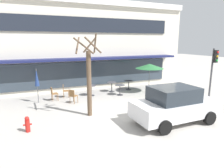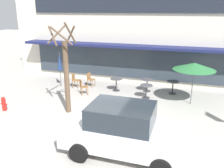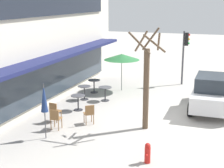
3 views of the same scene
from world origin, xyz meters
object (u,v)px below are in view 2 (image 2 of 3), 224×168
at_px(cafe_table_near_wall, 116,83).
at_px(fire_hydrant, 4,104).
at_px(cafe_table_mid_patio, 147,83).
at_px(cafe_chair_1, 75,79).
at_px(cafe_chair_2, 83,86).
at_px(cafe_table_by_tree, 146,89).
at_px(street_tree, 66,71).
at_px(parked_sedan, 124,130).
at_px(cafe_chair_0, 90,78).
at_px(cafe_table_streetside, 173,85).
at_px(patio_umbrella_green_folded, 194,66).
at_px(patio_umbrella_cream_folded, 60,61).

bearing_deg(cafe_table_near_wall, fire_hydrant, -133.45).
distance_m(cafe_table_mid_patio, fire_hydrant, 7.90).
height_order(cafe_chair_1, cafe_chair_2, same).
bearing_deg(cafe_table_by_tree, street_tree, -136.64).
bearing_deg(parked_sedan, cafe_chair_0, 122.09).
xyz_separation_m(cafe_table_mid_patio, cafe_chair_1, (-4.45, -0.68, 0.01)).
bearing_deg(cafe_table_mid_patio, cafe_table_streetside, 1.84).
bearing_deg(cafe_chair_0, cafe_table_streetside, 2.56).
bearing_deg(cafe_table_streetside, cafe_chair_2, -159.85).
distance_m(cafe_table_by_tree, patio_umbrella_green_folded, 2.82).
bearing_deg(patio_umbrella_cream_folded, cafe_chair_1, 5.14).
distance_m(cafe_chair_0, cafe_chair_1, 0.96).
bearing_deg(patio_umbrella_cream_folded, street_tree, -55.41).
bearing_deg(cafe_chair_1, cafe_table_streetside, 6.94).
distance_m(patio_umbrella_cream_folded, parked_sedan, 8.33).
xyz_separation_m(cafe_table_by_tree, cafe_chair_2, (-3.56, -0.60, 0.01)).
height_order(cafe_table_near_wall, patio_umbrella_green_folded, patio_umbrella_green_folded).
xyz_separation_m(patio_umbrella_green_folded, fire_hydrant, (-8.63, -3.72, -1.67)).
xyz_separation_m(cafe_chair_2, parked_sedan, (3.83, -4.90, 0.35)).
relative_size(patio_umbrella_green_folded, street_tree, 0.52).
relative_size(cafe_chair_1, parked_sedan, 0.21).
bearing_deg(street_tree, cafe_table_by_tree, 43.36).
relative_size(cafe_chair_0, street_tree, 0.21).
relative_size(street_tree, fire_hydrant, 6.00).
bearing_deg(patio_umbrella_green_folded, cafe_chair_1, 174.94).
bearing_deg(cafe_chair_1, cafe_table_by_tree, -5.83).
bearing_deg(cafe_table_near_wall, cafe_table_by_tree, -19.21).
bearing_deg(fire_hydrant, cafe_table_near_wall, 46.55).
bearing_deg(cafe_table_streetside, street_tree, -137.10).
distance_m(cafe_table_streetside, street_tree, 6.39).
relative_size(patio_umbrella_cream_folded, cafe_chair_1, 2.47).
bearing_deg(cafe_chair_2, parked_sedan, -51.97).
height_order(cafe_chair_0, cafe_chair_1, same).
xyz_separation_m(cafe_table_near_wall, fire_hydrant, (-4.31, -4.55, -0.16)).
relative_size(cafe_table_near_wall, cafe_table_by_tree, 1.00).
bearing_deg(cafe_table_near_wall, street_tree, -108.78).
relative_size(cafe_table_streetside, patio_umbrella_cream_folded, 0.35).
bearing_deg(cafe_table_streetside, cafe_table_by_tree, -138.23).
bearing_deg(cafe_chair_0, cafe_chair_2, -81.88).
bearing_deg(cafe_chair_2, fire_hydrant, -129.54).
distance_m(cafe_chair_2, fire_hydrant, 4.24).
relative_size(cafe_table_streetside, cafe_table_mid_patio, 1.00).
bearing_deg(cafe_table_mid_patio, patio_umbrella_green_folded, -27.07).
bearing_deg(street_tree, fire_hydrant, -164.66).
xyz_separation_m(cafe_table_near_wall, cafe_chair_1, (-2.66, -0.21, 0.01)).
bearing_deg(cafe_chair_0, cafe_table_near_wall, -8.90).
xyz_separation_m(cafe_table_mid_patio, fire_hydrant, (-6.10, -5.01, -0.16)).
height_order(cafe_table_near_wall, fire_hydrant, cafe_table_near_wall).
relative_size(cafe_table_near_wall, patio_umbrella_cream_folded, 0.35).
bearing_deg(fire_hydrant, cafe_table_by_tree, 31.72).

